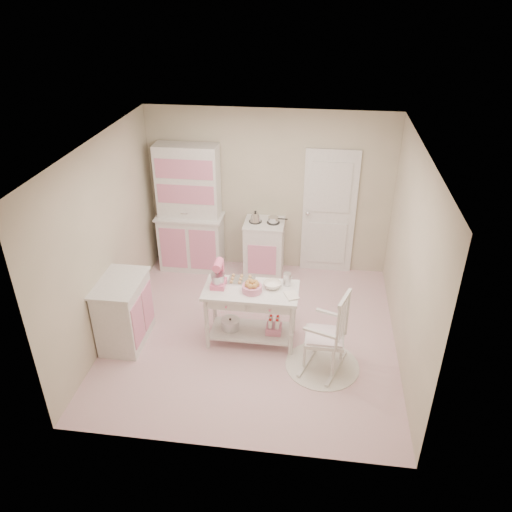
# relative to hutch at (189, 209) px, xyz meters

# --- Properties ---
(room_shell) EXTENTS (3.84, 3.84, 2.62)m
(room_shell) POSITION_rel_hutch_xyz_m (1.24, -1.66, 0.61)
(room_shell) COLOR pink
(room_shell) RESTS_ON ground
(door) EXTENTS (0.82, 0.05, 2.04)m
(door) POSITION_rel_hutch_xyz_m (2.19, 0.21, -0.02)
(door) COLOR silver
(door) RESTS_ON ground
(hutch) EXTENTS (1.06, 0.50, 2.08)m
(hutch) POSITION_rel_hutch_xyz_m (0.00, 0.00, 0.00)
(hutch) COLOR silver
(hutch) RESTS_ON ground
(stove) EXTENTS (0.62, 0.57, 0.92)m
(stove) POSITION_rel_hutch_xyz_m (1.20, -0.05, -0.58)
(stove) COLOR silver
(stove) RESTS_ON ground
(base_cabinet) EXTENTS (0.54, 0.84, 0.92)m
(base_cabinet) POSITION_rel_hutch_xyz_m (-0.39, -2.01, -0.58)
(base_cabinet) COLOR silver
(base_cabinet) RESTS_ON ground
(lace_rug) EXTENTS (0.92, 0.92, 0.01)m
(lace_rug) POSITION_rel_hutch_xyz_m (2.19, -2.18, -1.03)
(lace_rug) COLOR white
(lace_rug) RESTS_ON ground
(rocking_chair) EXTENTS (0.69, 0.84, 1.10)m
(rocking_chair) POSITION_rel_hutch_xyz_m (2.19, -2.18, -0.49)
(rocking_chair) COLOR silver
(rocking_chair) RESTS_ON ground
(work_table) EXTENTS (1.20, 0.60, 0.80)m
(work_table) POSITION_rel_hutch_xyz_m (1.24, -1.78, -0.64)
(work_table) COLOR silver
(work_table) RESTS_ON ground
(stand_mixer) EXTENTS (0.20, 0.28, 0.34)m
(stand_mixer) POSITION_rel_hutch_xyz_m (0.82, -1.76, -0.07)
(stand_mixer) COLOR pink
(stand_mixer) RESTS_ON work_table
(cookie_tray) EXTENTS (0.34, 0.24, 0.02)m
(cookie_tray) POSITION_rel_hutch_xyz_m (1.09, -1.60, -0.23)
(cookie_tray) COLOR silver
(cookie_tray) RESTS_ON work_table
(bread_basket) EXTENTS (0.25, 0.25, 0.09)m
(bread_basket) POSITION_rel_hutch_xyz_m (1.26, -1.83, -0.19)
(bread_basket) COLOR pink
(bread_basket) RESTS_ON work_table
(mixing_bowl) EXTENTS (0.23, 0.23, 0.07)m
(mixing_bowl) POSITION_rel_hutch_xyz_m (1.50, -1.70, -0.20)
(mixing_bowl) COLOR white
(mixing_bowl) RESTS_ON work_table
(metal_pitcher) EXTENTS (0.10, 0.10, 0.17)m
(metal_pitcher) POSITION_rel_hutch_xyz_m (1.68, -1.62, -0.16)
(metal_pitcher) COLOR silver
(metal_pitcher) RESTS_ON work_table
(recipe_book) EXTENTS (0.21, 0.24, 0.02)m
(recipe_book) POSITION_rel_hutch_xyz_m (1.69, -1.90, -0.23)
(recipe_book) COLOR white
(recipe_book) RESTS_ON work_table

